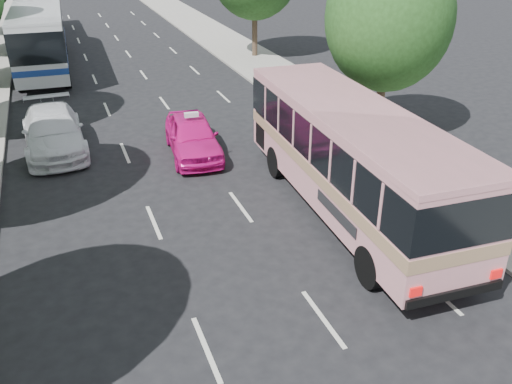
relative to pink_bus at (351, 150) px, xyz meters
name	(u,v)px	position (x,y,z in m)	size (l,w,h in m)	color
ground	(255,281)	(-4.10, -2.45, -2.19)	(120.00, 120.00, 0.00)	black
sidewalk_right	(270,71)	(4.40, 17.55, -2.13)	(4.00, 90.00, 0.12)	#9E998E
tree_right_near	(392,13)	(4.68, 5.49, 3.02)	(5.10, 5.10, 7.95)	#38281E
pink_bus	(351,150)	(0.00, 0.00, 0.00)	(3.28, 11.13, 3.52)	pink
pink_taxi	(193,136)	(-3.42, 6.41, -1.39)	(1.89, 4.69, 1.60)	#E11387
white_pickup	(53,131)	(-8.60, 8.90, -1.36)	(2.31, 5.68, 1.65)	white
tour_coach_front	(40,32)	(-8.60, 22.80, 0.14)	(3.25, 13.02, 3.87)	silver
tour_coach_rear	(35,10)	(-8.77, 34.13, -0.11)	(2.57, 11.57, 3.46)	silver
taxi_roof_sign	(191,115)	(-3.42, 6.41, -0.50)	(0.55, 0.18, 0.18)	silver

